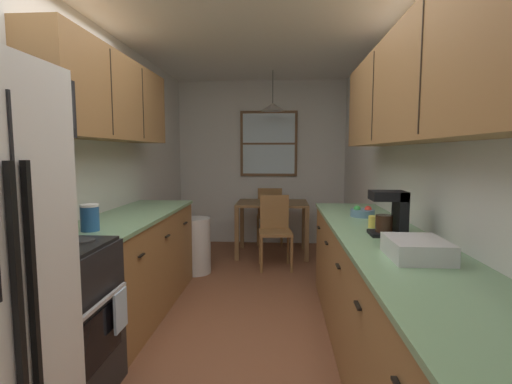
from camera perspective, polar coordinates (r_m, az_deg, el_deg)
ground_plane at (r=3.68m, az=-1.45°, el=-17.07°), size 12.00×12.00×0.00m
wall_left at (r=3.76m, az=-22.46°, el=3.01°), size 0.10×9.00×2.55m
wall_right at (r=3.53m, az=20.90°, el=2.90°), size 0.10×9.00×2.55m
wall_back at (r=6.03m, az=0.83°, el=4.38°), size 4.40×0.10×2.55m
ceiling_slab at (r=3.58m, az=-1.57°, el=24.72°), size 4.40×9.00×0.08m
stove_range at (r=2.54m, az=-28.96°, el=-17.17°), size 0.66×0.66×1.10m
microwave_over_range at (r=2.43m, az=-32.72°, el=11.05°), size 0.39×0.56×0.34m
counter_left at (r=3.63m, az=-17.85°, el=-10.13°), size 0.64×1.91×0.90m
upper_cabinets_left at (r=3.53m, az=-21.08°, el=12.97°), size 0.33×1.99×0.70m
counter_right at (r=2.72m, az=18.88°, el=-15.69°), size 0.64×3.23×0.90m
upper_cabinets_right at (r=2.56m, az=23.39°, el=14.67°), size 0.33×2.91×0.69m
dining_table at (r=5.33m, az=2.47°, el=-2.83°), size 0.98×0.73×0.75m
dining_chair_near at (r=4.79m, az=2.88°, el=-5.36°), size 0.44×0.44×0.90m
dining_chair_far at (r=5.92m, az=2.11°, el=-3.19°), size 0.41×0.41×0.90m
pendant_light at (r=5.31m, az=2.54°, el=12.67°), size 0.34×0.34×0.54m
back_window at (r=5.95m, az=1.93°, el=7.28°), size 0.89×0.05×1.01m
trash_bin at (r=4.63m, az=-9.05°, el=-7.96°), size 0.35×0.35×0.67m
storage_canister at (r=2.85m, az=-23.73°, el=-3.55°), size 0.13×0.13×0.18m
dish_towel at (r=2.50m, az=-19.73°, el=-16.41°), size 0.02×0.16×0.24m
coffee_maker at (r=2.61m, az=19.80°, el=-2.88°), size 0.22×0.18×0.29m
mug_by_coffeemaker at (r=2.86m, az=17.32°, el=-4.30°), size 0.11×0.07×0.09m
fruit_bowl at (r=3.33m, az=15.73°, el=-2.95°), size 0.20×0.20×0.09m
dish_rack at (r=2.12m, az=23.04°, el=-7.86°), size 0.28×0.34×0.10m
table_serving_bowl at (r=5.35m, az=1.96°, el=-1.15°), size 0.19×0.19×0.06m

